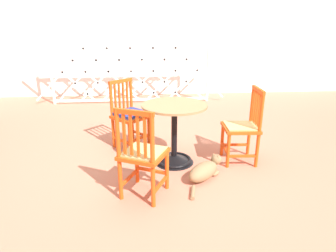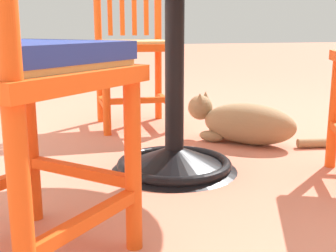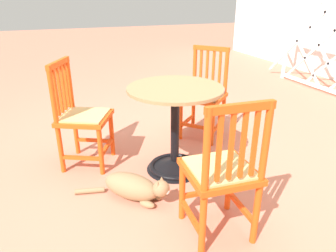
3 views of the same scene
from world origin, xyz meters
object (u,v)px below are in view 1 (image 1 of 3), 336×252
(orange_chair_by_planter, at_px, (243,128))
(tabby_cat, at_px, (205,170))
(orange_chair_tucked_in, at_px, (142,155))
(cafe_table, at_px, (174,140))
(orange_chair_at_corner, at_px, (129,115))

(orange_chair_by_planter, relative_size, tabby_cat, 1.45)
(orange_chair_tucked_in, xyz_separation_m, tabby_cat, (0.67, 0.27, -0.34))
(orange_chair_by_planter, bearing_deg, tabby_cat, -142.98)
(cafe_table, bearing_deg, orange_chair_by_planter, -2.24)
(orange_chair_tucked_in, xyz_separation_m, orange_chair_by_planter, (1.20, 0.67, 0.00))
(cafe_table, xyz_separation_m, tabby_cat, (0.30, -0.43, -0.19))
(orange_chair_by_planter, xyz_separation_m, tabby_cat, (-0.52, -0.39, -0.34))
(cafe_table, relative_size, orange_chair_tucked_in, 0.83)
(orange_chair_at_corner, bearing_deg, cafe_table, -44.28)
(cafe_table, xyz_separation_m, orange_chair_at_corner, (-0.55, 0.54, 0.16))
(orange_chair_at_corner, relative_size, tabby_cat, 1.45)
(tabby_cat, bearing_deg, orange_chair_by_planter, 37.02)
(orange_chair_tucked_in, distance_m, tabby_cat, 0.80)
(cafe_table, distance_m, orange_chair_by_planter, 0.83)
(orange_chair_at_corner, height_order, tabby_cat, orange_chair_at_corner)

